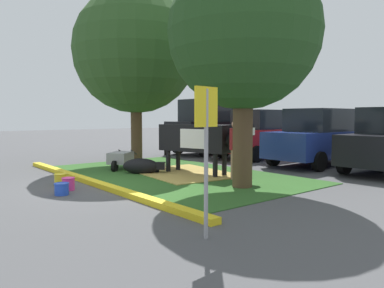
{
  "coord_description": "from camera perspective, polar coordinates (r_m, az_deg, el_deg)",
  "views": [
    {
      "loc": [
        8.46,
        -4.4,
        1.74
      ],
      "look_at": [
        -0.3,
        2.76,
        0.9
      ],
      "focal_mm": 34.58,
      "sensor_mm": 36.0,
      "label": 1
    }
  ],
  "objects": [
    {
      "name": "hay_bedding",
      "position": [
        11.25,
        -1.19,
        -4.52
      ],
      "size": [
        3.45,
        2.74,
        0.04
      ],
      "primitive_type": "cube",
      "rotation": [
        0.0,
        0.0,
        -0.11
      ],
      "color": "tan",
      "rests_on": "ground"
    },
    {
      "name": "shade_tree_left",
      "position": [
        13.74,
        -8.69,
        13.95
      ],
      "size": [
        4.43,
        4.43,
        6.3
      ],
      "color": "#4C3823",
      "rests_on": "ground"
    },
    {
      "name": "bucket_yellow",
      "position": [
        9.98,
        -19.63,
        -5.14
      ],
      "size": [
        0.32,
        0.32,
        0.3
      ],
      "color": "yellow",
      "rests_on": "ground"
    },
    {
      "name": "sedan_red",
      "position": [
        15.91,
        10.73,
        1.45
      ],
      "size": [
        2.07,
        4.42,
        2.02
      ],
      "color": "red",
      "rests_on": "ground"
    },
    {
      "name": "calf_lying",
      "position": [
        11.3,
        -7.73,
        -3.43
      ],
      "size": [
        1.15,
        1.16,
        0.48
      ],
      "color": "black",
      "rests_on": "ground"
    },
    {
      "name": "parking_sign",
      "position": [
        5.17,
        2.2,
        1.81
      ],
      "size": [
        0.09,
        0.44,
        2.16
      ],
      "color": "#99999E",
      "rests_on": "ground"
    },
    {
      "name": "curb_yellow",
      "position": [
        9.89,
        -15.16,
        -5.68
      ],
      "size": [
        9.35,
        0.24,
        0.12
      ],
      "primitive_type": "cube",
      "color": "yellow",
      "rests_on": "ground"
    },
    {
      "name": "ground_plane",
      "position": [
        9.69,
        -11.68,
        -6.19
      ],
      "size": [
        80.0,
        80.0,
        0.0
      ],
      "primitive_type": "plane",
      "color": "#4C4C4F"
    },
    {
      "name": "sedan_blue",
      "position": [
        14.02,
        18.97,
        0.93
      ],
      "size": [
        2.07,
        4.42,
        2.02
      ],
      "color": "navy",
      "rests_on": "ground"
    },
    {
      "name": "grass_island",
      "position": [
        11.19,
        -2.9,
        -4.65
      ],
      "size": [
        8.15,
        4.89,
        0.02
      ],
      "primitive_type": "cube",
      "color": "#2D5B23",
      "rests_on": "ground"
    },
    {
      "name": "suv_black",
      "position": [
        17.55,
        3.6,
        2.71
      ],
      "size": [
        2.17,
        4.62,
        2.52
      ],
      "color": "black",
      "rests_on": "ground"
    },
    {
      "name": "shade_tree_right",
      "position": [
        9.27,
        7.98,
        16.44
      ],
      "size": [
        3.67,
        3.67,
        5.57
      ],
      "color": "#4C3823",
      "rests_on": "ground"
    },
    {
      "name": "bucket_pink",
      "position": [
        9.27,
        -18.53,
        -5.81
      ],
      "size": [
        0.31,
        0.31,
        0.3
      ],
      "color": "#EA3893",
      "rests_on": "ground"
    },
    {
      "name": "wheelbarrow",
      "position": [
        12.28,
        -11.01,
        -2.16
      ],
      "size": [
        1.29,
        1.42,
        0.63
      ],
      "color": "gray",
      "rests_on": "ground"
    },
    {
      "name": "cow_holstein",
      "position": [
        10.98,
        1.0,
        0.85
      ],
      "size": [
        3.08,
        1.25,
        1.54
      ],
      "color": "black",
      "rests_on": "ground"
    },
    {
      "name": "bucket_blue",
      "position": [
        8.76,
        -19.46,
        -6.51
      ],
      "size": [
        0.33,
        0.33,
        0.27
      ],
      "color": "blue",
      "rests_on": "ground"
    },
    {
      "name": "person_handler",
      "position": [
        10.16,
        6.74,
        -0.63
      ],
      "size": [
        0.34,
        0.51,
        1.64
      ],
      "color": "#9E7F5B",
      "rests_on": "ground"
    }
  ]
}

